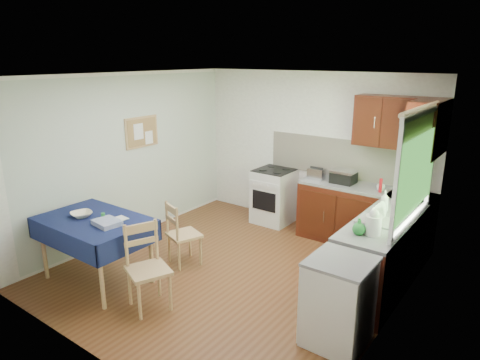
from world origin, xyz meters
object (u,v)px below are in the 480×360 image
Objects in this scene: chair_near at (147,264)px; sandwich_press at (344,176)px; dining_table at (94,227)px; chair_far at (181,232)px; dish_rack at (378,220)px; kettle at (373,224)px; toaster at (316,174)px.

sandwich_press is (0.98, 3.01, 0.49)m from chair_near.
dining_table is 1.11m from chair_far.
dining_table is at bearing -150.46° from dish_rack.
kettle reaches higher than chair_far.
sandwich_press is (1.37, 2.06, 0.53)m from chair_far.
toaster is at bearing 40.49° from dining_table.
sandwich_press is at bearing 125.64° from dish_rack.
chair_near reaches higher than dining_table.
toaster is at bearing 12.08° from chair_near.
chair_far is 1.96× the size of dish_rack.
dish_rack reaches higher than toaster.
dining_table is 4.82× the size of kettle.
chair_near is 3.42× the size of kettle.
sandwich_press is at bearing 4.95° from chair_near.
dish_rack is at bearing -30.97° from toaster.
dining_table is at bearing 111.84° from chair_near.
kettle reaches higher than dish_rack.
chair_near is (0.93, -0.02, -0.21)m from dining_table.
chair_far is 2.50m from kettle.
chair_near is 2.49m from kettle.
dining_table is at bearing -155.16° from kettle.
kettle is at bearing -80.91° from dish_rack.
kettle reaches higher than dining_table.
sandwich_press is 1.58m from dish_rack.
dish_rack reaches higher than dining_table.
dining_table is at bearing -107.07° from toaster.
toaster is 0.75× the size of sandwich_press.
chair_near is 2.65m from dish_rack.
toaster is at bearing 132.58° from kettle.
toaster is 0.56× the size of dish_rack.
chair_far is at bearing -162.55° from dish_rack.
dish_rack is (1.93, 1.76, 0.41)m from chair_near.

